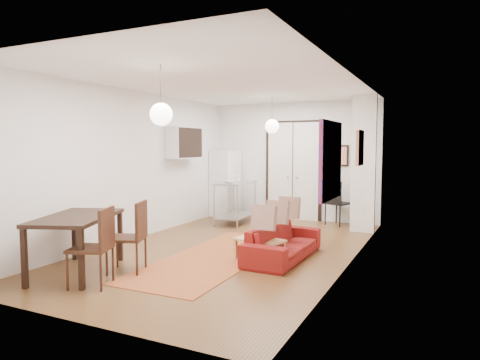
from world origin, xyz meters
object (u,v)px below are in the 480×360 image
at_px(fridge, 225,183).
at_px(dining_chair_near, 131,230).
at_px(sofa, 283,242).
at_px(black_side_chair, 339,198).
at_px(dining_chair_far, 96,239).
at_px(coffee_table, 259,242).
at_px(dining_table, 77,222).
at_px(kitchen_counter, 235,196).

distance_m(fridge, dining_chair_near, 5.01).
bearing_deg(sofa, black_side_chair, -1.13).
distance_m(fridge, dining_chair_far, 5.70).
height_order(coffee_table, dining_chair_near, dining_chair_near).
bearing_deg(dining_table, dining_chair_far, -22.17).
distance_m(fridge, dining_table, 5.38).
distance_m(sofa, kitchen_counter, 3.28).
bearing_deg(kitchen_counter, fridge, 125.64).
bearing_deg(coffee_table, fridge, 124.72).
height_order(sofa, coffee_table, sofa).
bearing_deg(fridge, coffee_table, -47.28).
bearing_deg(fridge, sofa, -41.98).
distance_m(kitchen_counter, dining_chair_near, 4.08).
distance_m(kitchen_counter, fridge, 1.11).
relative_size(fridge, dining_table, 0.99).
bearing_deg(kitchen_counter, coffee_table, -61.75).
bearing_deg(dining_table, sofa, 40.04).
bearing_deg(kitchen_counter, black_side_chair, 18.08).
relative_size(kitchen_counter, dining_table, 0.77).
xyz_separation_m(sofa, black_side_chair, (0.15, 3.44, 0.34)).
height_order(sofa, dining_table, dining_table).
bearing_deg(dining_chair_near, dining_table, -74.19).
relative_size(coffee_table, fridge, 0.51).
bearing_deg(dining_chair_near, coffee_table, 109.71).
relative_size(dining_table, dining_chair_far, 1.66).
xyz_separation_m(coffee_table, dining_table, (-2.10, -1.76, 0.44)).
xyz_separation_m(dining_table, dining_chair_far, (0.60, -0.24, -0.14)).
bearing_deg(coffee_table, dining_chair_far, -126.75).
relative_size(dining_table, dining_chair_near, 1.66).
relative_size(dining_chair_near, dining_chair_far, 1.00).
bearing_deg(dining_chair_near, sofa, 109.55).
distance_m(sofa, dining_chair_far, 2.92).
bearing_deg(dining_table, fridge, 94.21).
relative_size(coffee_table, black_side_chair, 0.84).
height_order(fridge, black_side_chair, fridge).
relative_size(sofa, dining_chair_near, 1.79).
relative_size(sofa, kitchen_counter, 1.39).
distance_m(coffee_table, kitchen_counter, 3.31).
bearing_deg(dining_chair_far, fridge, 168.67).
xyz_separation_m(fridge, dining_chair_near, (0.99, -4.91, -0.25)).
relative_size(dining_table, black_side_chair, 1.67).
xyz_separation_m(dining_table, black_side_chair, (2.55, 5.46, -0.14)).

